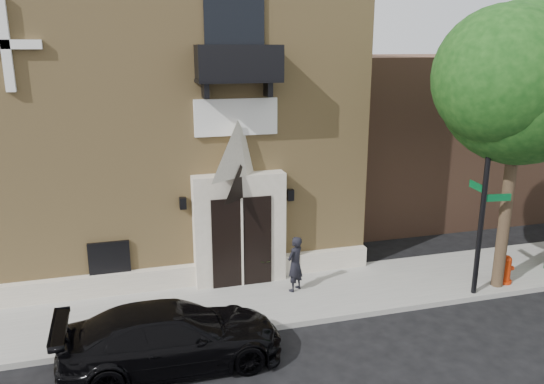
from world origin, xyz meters
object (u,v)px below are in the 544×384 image
Objects in this scene: black_sedan at (172,336)px; street_sign at (484,200)px; fire_hydrant at (506,269)px; pedestrian_near at (295,264)px.

black_sedan is 0.91× the size of street_sign.
street_sign is at bearing -166.64° from fire_hydrant.
street_sign is 6.27× the size of fire_hydrant.
black_sedan is at bearing -1.55° from pedestrian_near.
black_sedan is 9.71m from fire_hydrant.
fire_hydrant is (9.62, 1.31, -0.13)m from black_sedan.
black_sedan is at bearing -165.50° from street_sign.
fire_hydrant is 0.53× the size of pedestrian_near.
black_sedan is 3.03× the size of pedestrian_near.
black_sedan is 4.41m from pedestrian_near.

